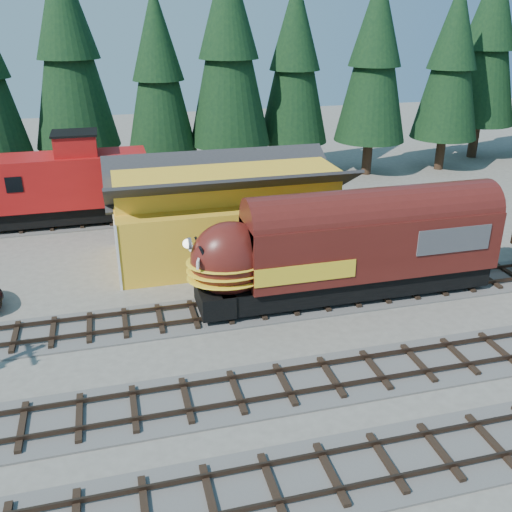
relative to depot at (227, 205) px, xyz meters
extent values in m
plane|color=#6B665B|center=(0.00, -10.50, -2.96)|extent=(120.00, 120.00, 0.00)
cube|color=#4C4947|center=(10.00, -6.50, -2.92)|extent=(68.00, 3.20, 0.08)
cube|color=#38281E|center=(10.00, -7.22, -2.71)|extent=(68.00, 0.08, 0.16)
cube|color=#38281E|center=(10.00, -5.78, -2.71)|extent=(68.00, 0.08, 0.16)
cube|color=#4C4947|center=(-10.00, 7.50, -2.92)|extent=(32.00, 3.20, 0.08)
cube|color=#38281E|center=(-10.00, 6.78, -2.71)|extent=(32.00, 0.08, 0.16)
cube|color=#38281E|center=(-10.00, 8.22, -2.71)|extent=(32.00, 0.08, 0.16)
cube|color=gold|center=(0.00, 0.00, -1.26)|extent=(12.00, 6.00, 3.40)
cube|color=yellow|center=(0.00, 0.00, 1.16)|extent=(11.88, 3.30, 1.44)
cube|color=white|center=(-6.04, -1.00, -0.76)|extent=(0.06, 2.40, 0.60)
cone|color=black|center=(-7.98, 16.68, 7.23)|extent=(6.22, 6.22, 14.16)
cone|color=black|center=(-1.82, 15.02, 5.62)|extent=(5.24, 5.24, 11.93)
cone|color=black|center=(3.37, 14.55, 7.17)|extent=(6.18, 6.18, 14.08)
cone|color=black|center=(8.85, 15.56, 6.07)|extent=(5.51, 5.51, 12.55)
cone|color=black|center=(14.85, 13.96, 6.38)|extent=(5.70, 5.70, 12.98)
cone|color=black|center=(21.60, 13.85, 5.99)|extent=(5.47, 5.47, 12.45)
cone|color=black|center=(26.99, 17.01, 7.28)|extent=(6.25, 6.25, 14.23)
cube|color=black|center=(4.70, -6.50, -2.13)|extent=(13.12, 2.35, 1.01)
cube|color=#511712|center=(5.44, -6.50, -0.24)|extent=(11.97, 2.76, 2.76)
ellipsoid|color=#511712|center=(-1.29, -6.50, -0.33)|extent=(3.50, 2.71, 3.41)
cube|color=#38383A|center=(8.84, -6.50, 0.08)|extent=(3.68, 2.82, 1.20)
sphere|color=white|center=(-3.11, -6.50, 0.59)|extent=(0.41, 0.41, 0.41)
cube|color=black|center=(-8.88, 7.50, -2.11)|extent=(9.37, 2.42, 1.04)
cube|color=#AD1212|center=(-8.88, 7.50, -0.03)|extent=(10.41, 3.02, 3.12)
cube|color=#AD1212|center=(-7.83, 7.50, 2.16)|extent=(2.50, 2.29, 1.25)
camera|label=1|loc=(-6.00, -28.83, 9.67)|focal=40.00mm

